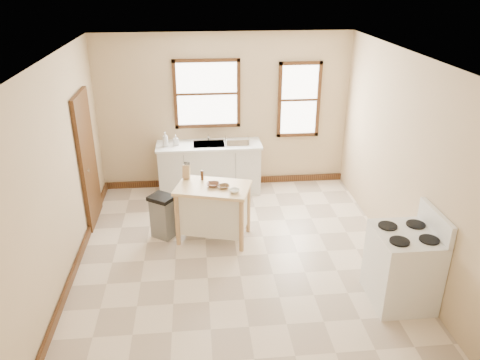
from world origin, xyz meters
name	(u,v)px	position (x,y,z in m)	size (l,w,h in m)	color
floor	(237,256)	(0.00, 0.00, 0.00)	(5.00, 5.00, 0.00)	beige
ceiling	(237,57)	(0.00, 0.00, 2.80)	(5.00, 5.00, 0.00)	white
wall_back	(224,112)	(0.00, 2.50, 1.40)	(4.50, 0.04, 2.80)	#D1B389
wall_left	(60,172)	(-2.25, 0.00, 1.40)	(0.04, 5.00, 2.80)	#D1B389
wall_right	(403,159)	(2.25, 0.00, 1.40)	(0.04, 5.00, 2.80)	#D1B389
window_main	(207,94)	(-0.30, 2.48, 1.75)	(1.17, 0.06, 1.22)	#361A0E
window_side	(299,100)	(1.35, 2.48, 1.60)	(0.77, 0.06, 1.37)	#361A0E
door_left	(88,160)	(-2.21, 1.30, 1.05)	(0.06, 0.90, 2.10)	#361A0E
baseboard_back	(225,181)	(0.00, 2.47, 0.06)	(4.50, 0.04, 0.12)	#361A0E
baseboard_left	(78,261)	(-2.22, 0.00, 0.06)	(0.04, 5.00, 0.12)	#361A0E
sink_counter	(210,168)	(-0.30, 2.20, 0.46)	(1.86, 0.62, 0.92)	silver
faucet	(208,135)	(-0.30, 2.38, 1.03)	(0.03, 0.03, 0.22)	silver
soap_bottle_a	(165,139)	(-1.06, 2.15, 1.05)	(0.10, 0.10, 0.26)	#B2B2B2
soap_bottle_b	(176,140)	(-0.88, 2.19, 1.01)	(0.08, 0.09, 0.19)	#B2B2B2
dish_rack	(237,141)	(0.20, 2.15, 0.97)	(0.43, 0.32, 0.11)	silver
kitchen_island	(214,212)	(-0.30, 0.54, 0.43)	(1.05, 0.67, 0.86)	#EDCE8B
knife_block	(186,172)	(-0.69, 0.87, 0.96)	(0.10, 0.10, 0.20)	tan
pepper_grinder	(202,175)	(-0.45, 0.79, 0.94)	(0.04, 0.04, 0.15)	#3F2411
bowl_a	(213,185)	(-0.30, 0.55, 0.88)	(0.19, 0.19, 0.05)	brown
bowl_b	(224,187)	(-0.15, 0.48, 0.88)	(0.16, 0.16, 0.04)	brown
bowl_c	(234,191)	(-0.01, 0.31, 0.88)	(0.15, 0.15, 0.05)	white
trash_bin	(163,216)	(-1.07, 0.66, 0.34)	(0.35, 0.30, 0.68)	slate
gas_stove	(404,258)	(1.89, -1.14, 0.61)	(0.76, 0.77, 1.21)	white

